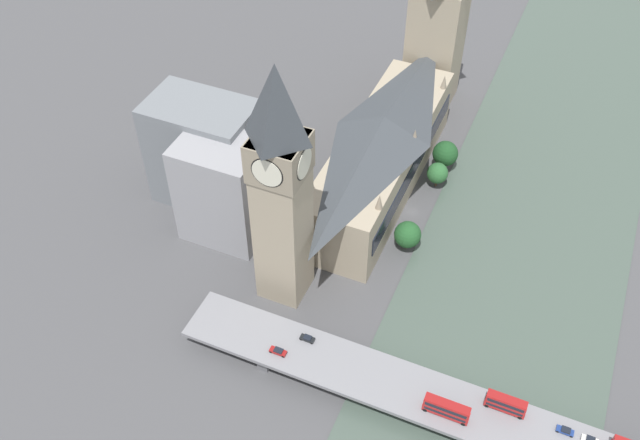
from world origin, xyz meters
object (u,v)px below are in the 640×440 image
at_px(clock_tower, 281,185).
at_px(parliament_hall, 382,153).
at_px(victoria_tower, 436,34).
at_px(road_bridge, 472,415).
at_px(car_northbound_tail, 278,351).
at_px(double_decker_bus_rear, 447,408).
at_px(car_northbound_lead, 565,431).
at_px(car_northbound_mid, 590,440).
at_px(double_decker_bus_mid, 506,403).
at_px(car_southbound_lead, 307,338).

bearing_deg(clock_tower, parliament_hall, -100.80).
bearing_deg(victoria_tower, road_bridge, 111.51).
distance_m(road_bridge, car_northbound_tail, 51.73).
distance_m(road_bridge, double_decker_bus_rear, 7.89).
xyz_separation_m(car_northbound_lead, car_northbound_mid, (-5.79, 0.15, 0.00)).
bearing_deg(double_decker_bus_mid, car_northbound_mid, 178.81).
xyz_separation_m(double_decker_bus_mid, car_northbound_tail, (58.41, 7.19, -1.95)).
height_order(parliament_hall, double_decker_bus_mid, parliament_hall).
xyz_separation_m(parliament_hall, car_southbound_lead, (-5.25, 71.49, -7.87)).
xyz_separation_m(clock_tower, car_northbound_tail, (-9.97, 25.42, -34.06)).
bearing_deg(road_bridge, double_decker_bus_mid, -149.60).
bearing_deg(parliament_hall, car_northbound_tail, 89.91).
bearing_deg(parliament_hall, road_bridge, 124.42).
distance_m(clock_tower, car_northbound_tail, 43.65).
bearing_deg(car_northbound_tail, road_bridge, -176.46).
bearing_deg(double_decker_bus_rear, victoria_tower, -71.28).
height_order(victoria_tower, car_southbound_lead, victoria_tower).
bearing_deg(clock_tower, road_bridge, 160.15).
height_order(parliament_hall, car_northbound_mid, parliament_hall).
height_order(victoria_tower, car_northbound_mid, victoria_tower).
height_order(victoria_tower, road_bridge, victoria_tower).
xyz_separation_m(road_bridge, car_northbound_tail, (51.60, 3.20, 1.78)).
height_order(car_northbound_lead, car_northbound_tail, car_northbound_tail).
xyz_separation_m(clock_tower, double_decker_bus_rear, (-55.43, 25.37, -32.00)).
relative_size(car_northbound_lead, car_northbound_tail, 0.91).
distance_m(double_decker_bus_rear, car_southbound_lead, 40.72).
bearing_deg(double_decker_bus_mid, car_northbound_tail, 7.02).
xyz_separation_m(clock_tower, victoria_tower, (-10.04, -108.55, -12.80)).
xyz_separation_m(double_decker_bus_mid, car_northbound_lead, (-14.85, 0.28, -2.00)).
distance_m(car_northbound_mid, car_northbound_tail, 79.34).
relative_size(road_bridge, double_decker_bus_rear, 13.61).
distance_m(parliament_hall, car_northbound_lead, 102.51).
bearing_deg(car_northbound_mid, car_northbound_lead, -1.49).
relative_size(parliament_hall, double_decker_bus_mid, 8.47).
bearing_deg(road_bridge, parliament_hall, -55.58).
bearing_deg(double_decker_bus_mid, victoria_tower, -65.29).
distance_m(double_decker_bus_mid, car_northbound_tail, 58.89).
bearing_deg(car_northbound_mid, parliament_hall, -42.19).
bearing_deg(victoria_tower, parliament_hall, 90.06).
bearing_deg(victoria_tower, double_decker_bus_rear, 108.72).
distance_m(car_northbound_lead, car_northbound_mid, 5.79).
distance_m(victoria_tower, double_decker_bus_rear, 142.71).
distance_m(clock_tower, car_southbound_lead, 41.76).
xyz_separation_m(parliament_hall, car_northbound_lead, (-73.13, 71.40, -7.87)).
height_order(parliament_hall, car_northbound_tail, parliament_hall).
bearing_deg(road_bridge, victoria_tower, -68.49).
bearing_deg(car_northbound_lead, double_decker_bus_mid, -1.07).
height_order(road_bridge, double_decker_bus_mid, double_decker_bus_mid).
bearing_deg(clock_tower, double_decker_bus_mid, 165.08).
distance_m(victoria_tower, road_bridge, 142.44).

